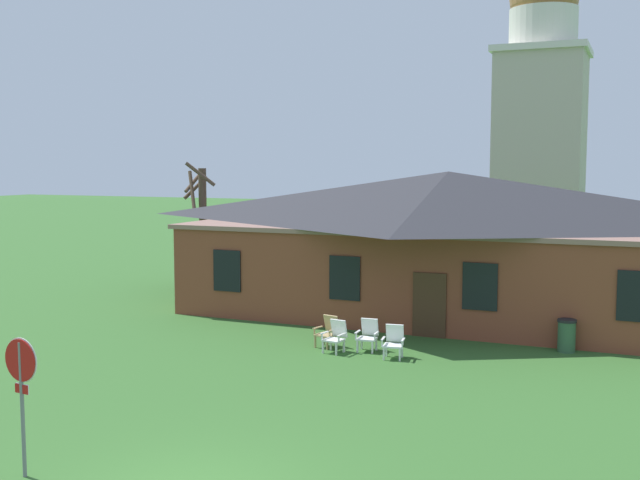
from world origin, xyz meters
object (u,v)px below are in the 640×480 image
object	(u,v)px
lawn_chair_left_end	(368,334)
trash_bin	(567,335)
lawn_chair_middle	(394,341)
lawn_chair_near_door	(336,335)
stop_sign	(21,379)
lawn_chair_by_porch	(328,331)

from	to	relation	value
lawn_chair_left_end	trash_bin	size ratio (longest dim) A/B	0.98
lawn_chair_left_end	lawn_chair_middle	distance (m)	1.10
lawn_chair_near_door	lawn_chair_middle	world-z (taller)	same
stop_sign	lawn_chair_near_door	world-z (taller)	stop_sign
lawn_chair_left_end	trash_bin	bearing A→B (deg)	21.64
lawn_chair_left_end	trash_bin	xyz separation A→B (m)	(5.50, 2.18, -0.00)
lawn_chair_middle	lawn_chair_left_end	bearing A→B (deg)	151.75
lawn_chair_by_porch	lawn_chair_left_end	world-z (taller)	same
stop_sign	lawn_chair_by_porch	xyz separation A→B (m)	(1.24, 11.17, -1.29)
lawn_chair_near_door	lawn_chair_left_end	distance (m)	1.00
stop_sign	trash_bin	world-z (taller)	stop_sign
lawn_chair_near_door	trash_bin	xyz separation A→B (m)	(6.33, 2.73, -0.00)
lawn_chair_by_porch	trash_bin	xyz separation A→B (m)	(6.79, 2.20, -0.00)
lawn_chair_middle	trash_bin	size ratio (longest dim) A/B	0.98
lawn_chair_by_porch	lawn_chair_near_door	xyz separation A→B (m)	(0.47, -0.53, 0.00)
lawn_chair_by_porch	lawn_chair_left_end	bearing A→B (deg)	0.79
lawn_chair_by_porch	lawn_chair_middle	bearing A→B (deg)	-12.51
lawn_chair_left_end	lawn_chair_near_door	bearing A→B (deg)	-146.71
lawn_chair_by_porch	trash_bin	size ratio (longest dim) A/B	0.98
trash_bin	lawn_chair_by_porch	bearing A→B (deg)	-162.07
lawn_chair_left_end	trash_bin	distance (m)	5.91
lawn_chair_by_porch	lawn_chair_near_door	size ratio (longest dim) A/B	1.00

